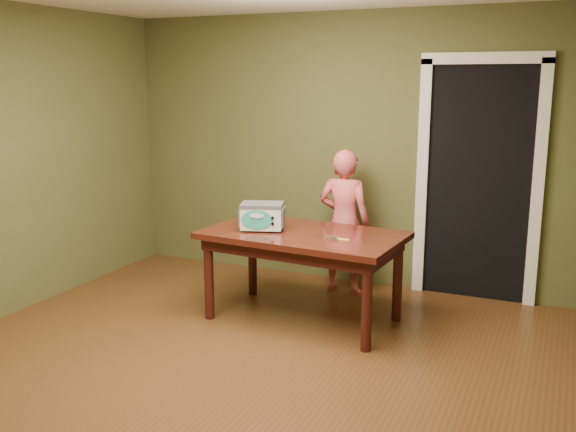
{
  "coord_description": "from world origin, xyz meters",
  "views": [
    {
      "loc": [
        2.04,
        -3.38,
        1.98
      ],
      "look_at": [
        0.1,
        1.0,
        0.95
      ],
      "focal_mm": 40.0,
      "sensor_mm": 36.0,
      "label": 1
    }
  ],
  "objects": [
    {
      "name": "child",
      "position": [
        0.16,
        2.13,
        0.68
      ],
      "size": [
        0.5,
        0.33,
        1.35
      ],
      "primitive_type": "imported",
      "rotation": [
        0.0,
        0.0,
        3.13
      ],
      "color": "#D8595A",
      "rests_on": "floor"
    },
    {
      "name": "room_shell",
      "position": [
        0.0,
        0.0,
        1.71
      ],
      "size": [
        4.52,
        5.02,
        2.61
      ],
      "color": "brown",
      "rests_on": "ground"
    },
    {
      "name": "doorway",
      "position": [
        1.3,
        2.78,
        1.06
      ],
      "size": [
        1.1,
        0.66,
        2.25
      ],
      "color": "black",
      "rests_on": "ground"
    },
    {
      "name": "floor",
      "position": [
        0.0,
        0.0,
        0.0
      ],
      "size": [
        5.0,
        5.0,
        0.0
      ],
      "primitive_type": "plane",
      "color": "#553418",
      "rests_on": "ground"
    },
    {
      "name": "baking_pan",
      "position": [
        0.38,
        1.22,
        0.76
      ],
      "size": [
        0.1,
        0.1,
        0.02
      ],
      "color": "silver",
      "rests_on": "dining_table"
    },
    {
      "name": "toy_oven",
      "position": [
        -0.26,
        1.27,
        0.87
      ],
      "size": [
        0.41,
        0.34,
        0.22
      ],
      "rotation": [
        0.0,
        0.0,
        0.32
      ],
      "color": "#4C4F54",
      "rests_on": "dining_table"
    },
    {
      "name": "dining_table",
      "position": [
        0.09,
        1.32,
        0.65
      ],
      "size": [
        1.66,
        1.01,
        0.75
      ],
      "rotation": [
        0.0,
        0.0,
        -0.07
      ],
      "color": "#33110B",
      "rests_on": "floor"
    },
    {
      "name": "spatula",
      "position": [
        0.43,
        1.22,
        0.75
      ],
      "size": [
        0.18,
        0.04,
        0.01
      ],
      "primitive_type": "cube",
      "rotation": [
        0.0,
        0.0,
        -0.06
      ],
      "color": "#FBD86D",
      "rests_on": "dining_table"
    }
  ]
}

